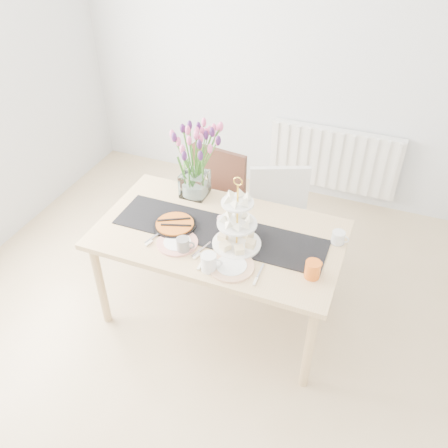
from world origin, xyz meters
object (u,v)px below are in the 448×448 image
(chair_brown, at_px, (212,200))
(plate_left, at_px, (177,243))
(dining_table, at_px, (219,241))
(cream_jug, at_px, (338,237))
(radiator, at_px, (334,159))
(tulip_vase, at_px, (193,151))
(plate_right, at_px, (231,266))
(cake_stand, at_px, (237,229))
(mug_orange, at_px, (313,270))
(mug_grey, at_px, (183,245))
(tart_tin, at_px, (175,225))
(chair_white, at_px, (279,219))
(teapot, at_px, (233,223))
(mug_white, at_px, (209,262))

(chair_brown, relative_size, plate_left, 3.56)
(dining_table, xyz_separation_m, cream_jug, (0.73, 0.18, 0.12))
(radiator, distance_m, tulip_vase, 1.73)
(plate_right, bearing_deg, cake_stand, 101.21)
(mug_orange, bearing_deg, mug_grey, 125.84)
(mug_grey, bearing_deg, cake_stand, 10.77)
(mug_orange, bearing_deg, cream_jug, 18.10)
(tart_tin, bearing_deg, chair_white, 49.24)
(plate_right, bearing_deg, teapot, 108.71)
(radiator, xyz_separation_m, chair_white, (-0.20, -1.17, 0.07))
(chair_brown, xyz_separation_m, plate_left, (0.10, -0.80, 0.21))
(tart_tin, relative_size, plate_left, 1.07)
(chair_white, bearing_deg, cake_stand, -121.58)
(radiator, relative_size, teapot, 5.64)
(chair_white, relative_size, cake_stand, 1.99)
(teapot, xyz_separation_m, mug_white, (-0.00, -0.40, -0.01))
(dining_table, relative_size, tulip_vase, 2.46)
(chair_brown, relative_size, mug_grey, 9.60)
(dining_table, relative_size, cream_jug, 19.30)
(mug_grey, bearing_deg, plate_right, -24.83)
(mug_white, bearing_deg, plate_right, 15.33)
(teapot, bearing_deg, mug_white, -89.32)
(cream_jug, relative_size, plate_right, 0.30)
(mug_white, bearing_deg, tart_tin, 126.91)
(chair_white, height_order, tart_tin, chair_white)
(radiator, bearing_deg, plate_left, -108.52)
(tulip_vase, height_order, cake_stand, tulip_vase)
(cake_stand, bearing_deg, cream_jug, 23.85)
(mug_orange, bearing_deg, dining_table, 105.15)
(chair_brown, distance_m, tulip_vase, 0.62)
(dining_table, xyz_separation_m, mug_grey, (-0.14, -0.25, 0.12))
(dining_table, xyz_separation_m, tulip_vase, (-0.32, 0.34, 0.43))
(chair_white, xyz_separation_m, plate_left, (-0.46, -0.78, 0.23))
(dining_table, bearing_deg, plate_left, -134.84)
(dining_table, relative_size, mug_grey, 16.53)
(chair_white, distance_m, tart_tin, 0.87)
(mug_grey, relative_size, mug_orange, 0.89)
(plate_left, bearing_deg, chair_brown, 97.22)
(plate_left, bearing_deg, tulip_vase, 102.62)
(tart_tin, bearing_deg, mug_white, -38.52)
(chair_white, height_order, teapot, chair_white)
(dining_table, distance_m, mug_white, 0.38)
(radiator, bearing_deg, chair_brown, -123.30)
(chair_white, bearing_deg, mug_orange, -84.83)
(chair_white, distance_m, cream_jug, 0.68)
(chair_brown, bearing_deg, plate_right, -53.06)
(chair_white, height_order, plate_left, chair_white)
(mug_grey, relative_size, plate_left, 0.37)
(dining_table, height_order, cake_stand, cake_stand)
(dining_table, relative_size, plate_left, 6.13)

